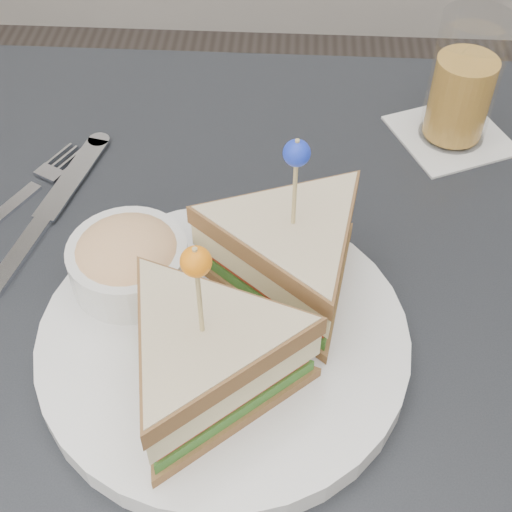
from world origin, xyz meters
The scene contains 5 objects.
table centered at (0.00, 0.00, 0.67)m, with size 0.80×0.80×0.75m.
plate_meal centered at (-0.01, -0.04, 0.80)m, with size 0.35×0.35×0.18m.
cutlery_fork centered at (-0.23, 0.12, 0.75)m, with size 0.11×0.18×0.01m.
cutlery_knife centered at (-0.20, 0.10, 0.75)m, with size 0.07×0.23×0.01m.
drink_set centered at (0.21, 0.25, 0.81)m, with size 0.15×0.15×0.14m.
Camera 1 is at (0.03, -0.39, 1.23)m, focal length 50.00 mm.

